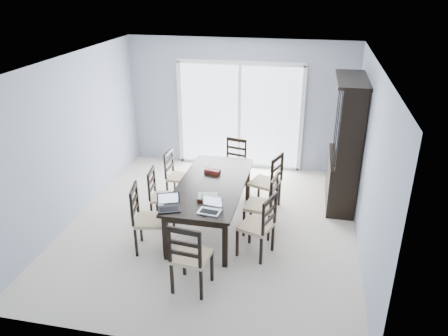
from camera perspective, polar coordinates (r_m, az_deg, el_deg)
The scene contains 24 objects.
floor at distance 7.07m, azimuth -1.57°, elevation -7.51°, with size 5.00×5.00×0.00m, color beige.
ceiling at distance 6.12m, azimuth -1.86°, elevation 13.71°, with size 5.00×5.00×0.00m, color white.
back_wall at distance 8.81m, azimuth 2.08°, elevation 8.23°, with size 4.50×0.02×2.60m, color #939FB0.
wall_left at distance 7.31m, azimuth -19.16°, elevation 3.53°, with size 0.02×5.00×2.60m, color #939FB0.
wall_right at distance 6.38m, azimuth 18.36°, elevation 0.70°, with size 0.02×5.00×2.60m, color #939FB0.
balcony at distance 10.18m, azimuth 2.93°, elevation 2.40°, with size 4.50×2.00×0.10m, color gray.
railing at distance 10.92m, azimuth 3.83°, elevation 7.23°, with size 4.50×0.06×1.10m, color #99999E.
dining_table at distance 6.74m, azimuth -1.64°, elevation -2.62°, with size 1.00×2.20×0.75m.
china_hutch at distance 7.60m, azimuth 15.62°, elevation 2.91°, with size 0.50×1.38×2.20m.
sliding_door at distance 8.85m, azimuth 2.03°, elevation 6.86°, with size 2.52×0.05×2.18m.
chair_left_near at distance 6.32m, azimuth -10.51°, elevation -5.61°, with size 0.53×0.52×1.16m.
chair_left_mid at distance 7.03m, azimuth -8.58°, elevation -2.87°, with size 0.44×0.43×1.03m.
chair_left_far at distance 7.69m, azimuth -6.45°, elevation -0.27°, with size 0.42×0.41×1.04m.
chair_right_near at distance 6.09m, azimuth 5.00°, elevation -6.75°, with size 0.54×0.53×1.11m.
chair_right_mid at distance 6.61m, azimuth 5.59°, elevation -3.99°, with size 0.49×0.48×1.14m.
chair_right_far at distance 7.29m, azimuth 6.09°, elevation -1.07°, with size 0.57×0.56×1.17m.
chair_end_near at distance 5.42m, azimuth -4.67°, elevation -10.81°, with size 0.48×0.49×1.15m.
chair_end_far at distance 8.08m, azimuth 1.35°, elevation 1.27°, with size 0.49×0.50×1.08m.
laptop_dark at distance 6.00m, azimuth -7.21°, elevation -5.00°, with size 0.36×0.31×0.21m.
laptop_silver at distance 5.90m, azimuth -1.93°, elevation -5.38°, with size 0.32×0.24×0.21m.
book_stack at distance 6.26m, azimuth -2.19°, elevation -3.79°, with size 0.32×0.26×0.05m.
cell_phone at distance 5.86m, azimuth -2.77°, elevation -6.13°, with size 0.10×0.04×0.01m, color black.
game_box at distance 7.04m, azimuth -1.52°, elevation -0.43°, with size 0.25×0.12×0.06m, color #4F0F10.
hot_tub at distance 10.25m, azimuth -1.63°, elevation 5.60°, with size 1.88×1.71×0.91m.
Camera 1 is at (1.41, -5.86, 3.70)m, focal length 35.00 mm.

